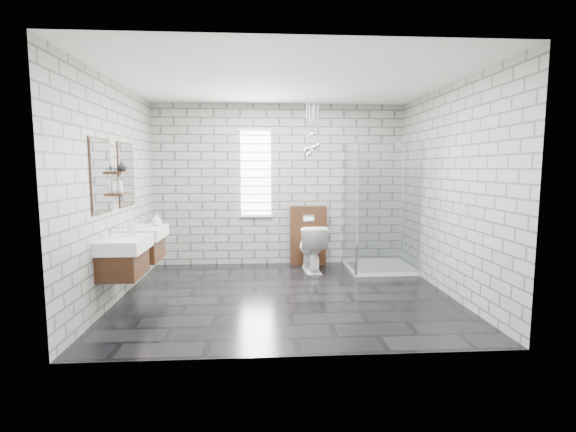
{
  "coord_description": "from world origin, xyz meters",
  "views": [
    {
      "loc": [
        -0.31,
        -5.26,
        1.64
      ],
      "look_at": [
        0.05,
        0.35,
        0.99
      ],
      "focal_mm": 26.0,
      "sensor_mm": 36.0,
      "label": 1
    }
  ],
  "objects": [
    {
      "name": "ceiling",
      "position": [
        0.0,
        0.0,
        2.71
      ],
      "size": [
        4.2,
        3.6,
        0.02
      ],
      "primitive_type": "cube",
      "color": "white",
      "rests_on": "wall_back"
    },
    {
      "name": "flush_plate",
      "position": [
        0.48,
        1.6,
        0.8
      ],
      "size": [
        0.18,
        0.01,
        0.12
      ],
      "primitive_type": "cube",
      "color": "silver",
      "rests_on": "cistern_panel"
    },
    {
      "name": "wall_back",
      "position": [
        0.0,
        1.81,
        1.35
      ],
      "size": [
        4.2,
        0.02,
        2.7
      ],
      "primitive_type": "cube",
      "color": "#9B9C96",
      "rests_on": "floor"
    },
    {
      "name": "shower_enclosure",
      "position": [
        1.5,
        1.18,
        0.5
      ],
      "size": [
        1.0,
        1.0,
        2.03
      ],
      "color": "white",
      "rests_on": "floor"
    },
    {
      "name": "wall_front",
      "position": [
        0.0,
        -1.81,
        1.35
      ],
      "size": [
        4.2,
        0.02,
        2.7
      ],
      "primitive_type": "cube",
      "color": "#9B9C96",
      "rests_on": "floor"
    },
    {
      "name": "wall_right",
      "position": [
        2.11,
        0.0,
        1.35
      ],
      "size": [
        0.02,
        3.6,
        2.7
      ],
      "primitive_type": "cube",
      "color": "#9B9C96",
      "rests_on": "floor"
    },
    {
      "name": "vanity_right",
      "position": [
        -1.91,
        0.38,
        0.76
      ],
      "size": [
        0.47,
        0.7,
        1.57
      ],
      "color": "#412414",
      "rests_on": "wall_left"
    },
    {
      "name": "soap_bottle_c",
      "position": [
        -2.02,
        -0.1,
        1.44
      ],
      "size": [
        0.08,
        0.08,
        0.2
      ],
      "primitive_type": "imported",
      "rotation": [
        0.0,
        0.0,
        0.07
      ],
      "color": "#B2B2B2",
      "rests_on": "shelf_lower"
    },
    {
      "name": "vanity_left",
      "position": [
        -1.91,
        -0.49,
        0.76
      ],
      "size": [
        0.47,
        0.7,
        1.57
      ],
      "color": "#412414",
      "rests_on": "wall_left"
    },
    {
      "name": "soap_bottle_b",
      "position": [
        -1.75,
        0.52,
        0.93
      ],
      "size": [
        0.15,
        0.15,
        0.16
      ],
      "primitive_type": "imported",
      "rotation": [
        0.0,
        0.0,
        0.22
      ],
      "color": "#B2B2B2",
      "rests_on": "vanity_right"
    },
    {
      "name": "pendant_cluster",
      "position": [
        0.49,
        1.37,
        2.0
      ],
      "size": [
        0.28,
        0.26,
        0.89
      ],
      "color": "silver",
      "rests_on": "ceiling"
    },
    {
      "name": "toilet",
      "position": [
        0.48,
        1.24,
        0.37
      ],
      "size": [
        0.46,
        0.75,
        0.74
      ],
      "primitive_type": "imported",
      "rotation": [
        0.0,
        0.0,
        3.21
      ],
      "color": "white",
      "rests_on": "floor"
    },
    {
      "name": "shelf_upper",
      "position": [
        -2.03,
        -0.05,
        1.58
      ],
      "size": [
        0.14,
        0.3,
        0.03
      ],
      "primitive_type": "cube",
      "color": "#412414",
      "rests_on": "wall_left"
    },
    {
      "name": "wall_left",
      "position": [
        -2.11,
        0.0,
        1.35
      ],
      "size": [
        0.02,
        3.6,
        2.7
      ],
      "primitive_type": "cube",
      "color": "#9B9C96",
      "rests_on": "floor"
    },
    {
      "name": "cistern_panel",
      "position": [
        0.48,
        1.7,
        0.5
      ],
      "size": [
        0.6,
        0.2,
        1.0
      ],
      "primitive_type": "cube",
      "color": "#412414",
      "rests_on": "floor"
    },
    {
      "name": "window",
      "position": [
        -0.4,
        1.78,
        1.55
      ],
      "size": [
        0.56,
        0.05,
        1.48
      ],
      "color": "white",
      "rests_on": "wall_back"
    },
    {
      "name": "soap_bottle_a",
      "position": [
        -1.83,
        -0.34,
        0.95
      ],
      "size": [
        0.12,
        0.12,
        0.21
      ],
      "primitive_type": "imported",
      "rotation": [
        0.0,
        0.0,
        0.34
      ],
      "color": "#B2B2B2",
      "rests_on": "vanity_left"
    },
    {
      "name": "shelf_lower",
      "position": [
        -2.03,
        -0.05,
        1.32
      ],
      "size": [
        0.14,
        0.3,
        0.03
      ],
      "primitive_type": "cube",
      "color": "#412414",
      "rests_on": "wall_left"
    },
    {
      "name": "vase",
      "position": [
        -2.02,
        0.02,
        1.66
      ],
      "size": [
        0.13,
        0.13,
        0.12
      ],
      "primitive_type": "imported",
      "rotation": [
        0.0,
        0.0,
        0.11
      ],
      "color": "#B2B2B2",
      "rests_on": "shelf_upper"
    },
    {
      "name": "floor",
      "position": [
        0.0,
        0.0,
        -0.01
      ],
      "size": [
        4.2,
        3.6,
        0.02
      ],
      "primitive_type": "cube",
      "color": "black",
      "rests_on": "ground"
    }
  ]
}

